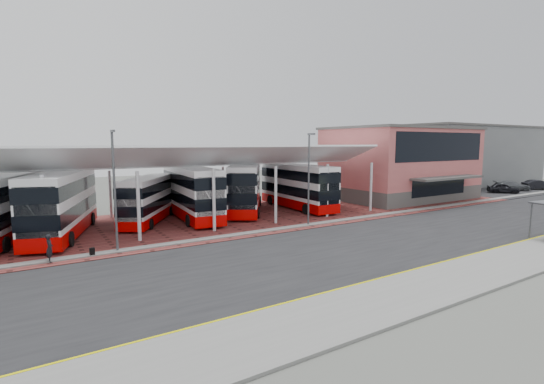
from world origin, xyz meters
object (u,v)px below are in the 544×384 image
(pedestrian, at_px, (50,248))
(bus_3, at_px, (192,193))
(bus_2, at_px, (148,200))
(carpark_car_c, at_px, (538,185))
(carpark_car_a, at_px, (503,188))
(terminal, at_px, (400,163))
(carpark_car_b, at_px, (512,186))
(bus_5, at_px, (297,187))
(bus_4, at_px, (246,188))
(bus_1, at_px, (62,204))
(bus_0, at_px, (3,208))

(pedestrian, bearing_deg, bus_3, -55.93)
(bus_2, height_order, bus_3, bus_3)
(bus_3, xyz_separation_m, carpark_car_c, (54.05, -6.34, -1.69))
(carpark_car_a, bearing_deg, terminal, 120.44)
(carpark_car_c, bearing_deg, carpark_car_b, 102.85)
(bus_5, bearing_deg, bus_4, 172.06)
(bus_5, bearing_deg, pedestrian, -158.44)
(bus_2, bearing_deg, carpark_car_a, 25.20)
(bus_3, height_order, pedestrian, bus_3)
(terminal, xyz_separation_m, bus_5, (-16.48, 0.26, -2.20))
(bus_1, relative_size, bus_5, 1.04)
(bus_3, bearing_deg, bus_4, 10.49)
(bus_1, xyz_separation_m, bus_3, (11.11, 1.52, -0.02))
(bus_0, relative_size, bus_4, 1.02)
(carpark_car_a, height_order, carpark_car_b, carpark_car_b)
(bus_5, relative_size, carpark_car_b, 2.42)
(terminal, xyz_separation_m, bus_3, (-28.51, 0.87, -2.16))
(bus_0, bearing_deg, bus_2, 24.79)
(terminal, height_order, carpark_car_a, terminal)
(bus_4, bearing_deg, carpark_car_c, 23.75)
(bus_0, height_order, carpark_car_b, bus_0)
(terminal, distance_m, bus_1, 39.69)
(bus_4, bearing_deg, bus_5, 20.91)
(bus_2, xyz_separation_m, carpark_car_a, (48.91, -6.21, -1.33))
(terminal, height_order, bus_4, terminal)
(pedestrian, height_order, carpark_car_c, pedestrian)
(terminal, relative_size, bus_4, 1.56)
(carpark_car_a, distance_m, carpark_car_c, 9.17)
(terminal, xyz_separation_m, carpark_car_c, (25.54, -5.47, -3.84))
(bus_2, xyz_separation_m, bus_3, (4.01, -0.37, 0.39))
(bus_2, bearing_deg, bus_4, 33.38)
(bus_4, xyz_separation_m, carpark_car_c, (47.90, -6.87, -1.73))
(bus_4, relative_size, carpark_car_c, 2.64)
(bus_1, height_order, carpark_car_c, bus_1)
(bus_5, xyz_separation_m, carpark_car_b, (37.27, -4.28, -1.67))
(bus_2, distance_m, bus_5, 16.08)
(bus_5, bearing_deg, carpark_car_b, -3.49)
(bus_1, bearing_deg, bus_2, 33.11)
(bus_4, bearing_deg, pedestrian, -121.43)
(terminal, relative_size, carpark_car_a, 4.46)
(bus_5, relative_size, carpark_car_a, 2.87)
(bus_4, xyz_separation_m, pedestrian, (-18.58, -9.33, -1.64))
(bus_1, bearing_deg, pedestrian, -81.95)
(bus_2, height_order, bus_4, bus_4)
(bus_4, height_order, bus_5, bus_4)
(carpark_car_c, bearing_deg, bus_3, 113.13)
(bus_0, distance_m, carpark_car_a, 60.02)
(carpark_car_c, bearing_deg, carpark_car_a, 116.70)
(terminal, relative_size, carpark_car_c, 4.12)
(terminal, relative_size, carpark_car_b, 3.76)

